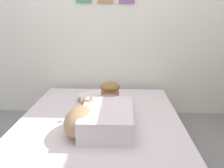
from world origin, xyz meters
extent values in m
plane|color=gray|center=(0.00, 0.00, 0.00)|extent=(12.25, 12.25, 0.00)
cube|color=silver|center=(0.00, 1.36, 1.25)|extent=(4.13, 0.10, 2.50)
cube|color=#726051|center=(0.02, 0.24, 0.07)|extent=(1.53, 1.96, 0.14)
cube|color=silver|center=(0.02, 0.24, 0.26)|extent=(1.48, 1.90, 0.23)
ellipsoid|color=silver|center=(-0.02, 0.71, 0.43)|extent=(0.52, 0.32, 0.11)
cube|color=silver|center=(0.10, 0.03, 0.46)|extent=(0.42, 0.64, 0.18)
ellipsoid|color=#8C664C|center=(0.10, 0.37, 0.48)|extent=(0.32, 0.20, 0.16)
sphere|color=#8C664C|center=(0.10, 0.53, 0.52)|extent=(0.19, 0.19, 0.19)
ellipsoid|color=olive|center=(0.10, 0.53, 0.59)|extent=(0.20, 0.20, 0.10)
cylinder|color=#8C664C|center=(0.00, 0.51, 0.45)|extent=(0.23, 0.07, 0.14)
cylinder|color=#8C664C|center=(0.20, 0.51, 0.45)|extent=(0.23, 0.07, 0.14)
ellipsoid|color=#9E7A56|center=(-0.11, -0.05, 0.47)|extent=(0.26, 0.48, 0.20)
sphere|color=#9E7A56|center=(-0.07, 0.21, 0.49)|extent=(0.15, 0.15, 0.15)
cone|color=#7E6145|center=(-0.16, 0.23, 0.56)|extent=(0.05, 0.05, 0.05)
cone|color=#7E6145|center=(-0.06, 0.23, 0.56)|extent=(0.05, 0.05, 0.05)
cylinder|color=teal|center=(0.14, 0.71, 0.41)|extent=(0.09, 0.09, 0.07)
torus|color=teal|center=(0.20, 0.71, 0.41)|extent=(0.05, 0.01, 0.05)
cube|color=black|center=(-0.15, 0.13, 0.37)|extent=(0.07, 0.14, 0.01)
camera|label=1|loc=(0.21, -1.85, 1.28)|focal=38.94mm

